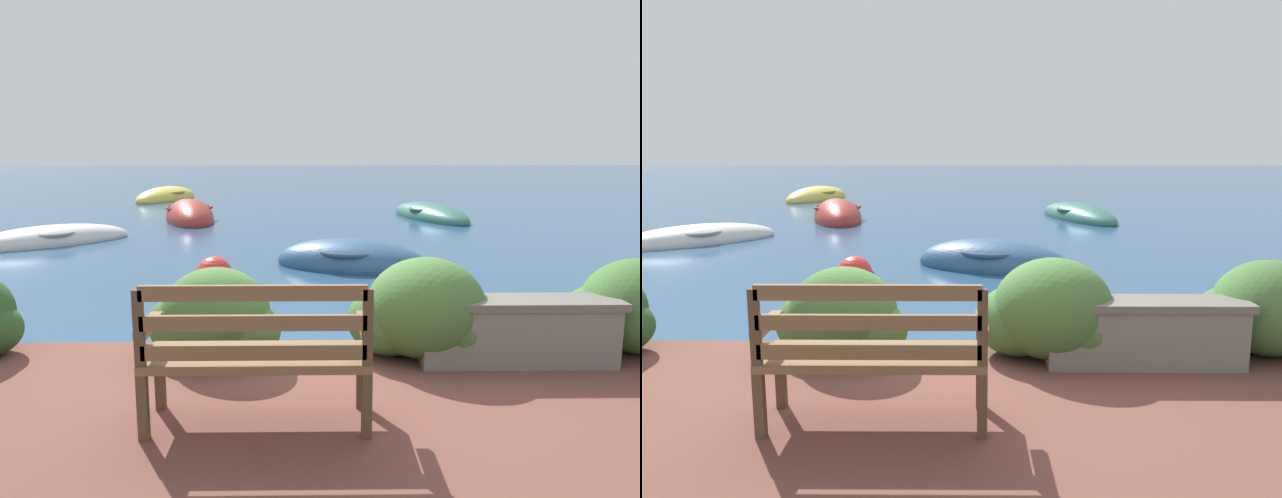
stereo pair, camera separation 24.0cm
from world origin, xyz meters
The scene contains 12 objects.
ground_plane centered at (0.00, 0.00, 0.00)m, with size 80.00×80.00×0.00m.
park_bench centered at (-0.42, -1.61, 0.70)m, with size 1.38×0.48×0.93m.
stone_wall centered at (1.51, -0.56, 0.48)m, with size 1.57×0.39×0.52m.
hedge_clump_left centered at (-0.86, -0.38, 0.54)m, with size 1.08×0.78×0.73m.
hedge_clump_centre centered at (0.80, -0.39, 0.57)m, with size 1.20×0.86×0.81m.
hedge_clump_right centered at (2.57, -0.29, 0.56)m, with size 1.14×0.82×0.78m.
rowboat_nearest centered at (0.53, 4.20, 0.07)m, with size 2.63×1.84×0.76m.
rowboat_mid centered at (-4.99, 6.45, 0.05)m, with size 2.95×2.76×0.60m.
rowboat_far centered at (-3.00, 9.79, 0.07)m, with size 1.82×3.09×0.88m.
rowboat_outer centered at (2.88, 10.07, 0.06)m, with size 2.03×3.30×0.67m.
rowboat_distant centered at (-4.71, 14.81, 0.06)m, with size 2.07×3.13×0.74m.
mooring_buoy centered at (-1.43, 3.31, 0.09)m, with size 0.55×0.55×0.50m.
Camera 2 is at (0.14, -5.19, 1.96)m, focal length 35.00 mm.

